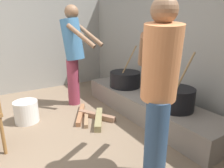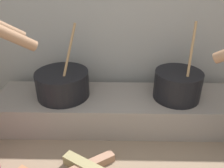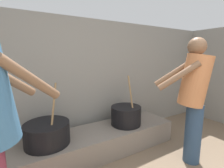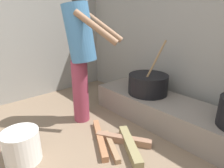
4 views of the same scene
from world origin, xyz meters
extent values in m
cube|color=slate|center=(-0.24, 2.15, 0.16)|extent=(2.51, 0.60, 0.32)
cylinder|color=black|center=(-0.81, 2.16, 0.45)|extent=(0.52, 0.52, 0.26)
cylinder|color=#937047|center=(-0.71, 2.16, 0.78)|extent=(0.15, 0.23, 0.51)
cylinder|color=#8C3347|center=(-1.28, 1.40, 0.40)|extent=(0.20, 0.20, 0.80)
cylinder|color=teal|center=(-1.26, 1.42, 1.12)|extent=(0.49, 0.47, 0.68)
cylinder|color=brown|center=(-0.98, 1.45, 1.19)|extent=(0.43, 0.34, 0.37)
cylinder|color=brown|center=(-1.14, 1.67, 1.19)|extent=(0.43, 0.34, 0.37)
cylinder|color=silver|center=(-0.99, 0.56, 0.16)|extent=(0.33, 0.33, 0.31)
cube|color=olive|center=(-0.43, 1.43, 0.04)|extent=(0.57, 0.39, 0.09)
cube|color=#93603F|center=(-0.75, 1.29, 0.03)|extent=(0.64, 0.40, 0.07)
cube|color=#89634C|center=(-0.55, 1.46, 0.04)|extent=(0.55, 0.39, 0.08)
cube|color=#8B6A4B|center=(-0.57, 1.30, 0.03)|extent=(0.47, 0.27, 0.05)
camera|label=1|loc=(1.91, 0.20, 1.36)|focal=32.26mm
camera|label=2|loc=(-0.28, 0.20, 1.50)|focal=36.01mm
camera|label=3|loc=(-1.09, 0.20, 1.35)|focal=26.51mm
camera|label=4|loc=(0.69, 0.20, 1.29)|focal=30.80mm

